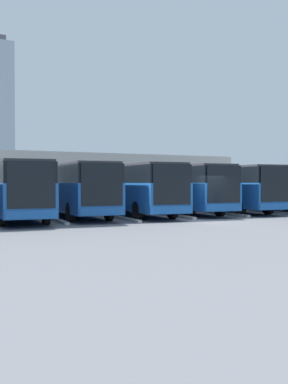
# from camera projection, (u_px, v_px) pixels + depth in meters

# --- Properties ---
(ground_plane) EXTENTS (600.00, 600.00, 0.00)m
(ground_plane) POSITION_uv_depth(u_px,v_px,m) (209.00, 221.00, 26.80)
(ground_plane) COLOR gray
(bus_1) EXTENTS (3.70, 11.76, 3.23)m
(bus_1) POSITION_uv_depth(u_px,v_px,m) (270.00, 187.00, 35.86)
(bus_1) COLOR #19519E
(bus_1) RESTS_ON ground_plane
(curb_divider_1) EXTENTS (0.99, 6.94, 0.15)m
(curb_divider_1) POSITION_uv_depth(u_px,v_px,m) (267.00, 212.00, 33.49)
(curb_divider_1) COLOR #B2B2AD
(curb_divider_1) RESTS_ON ground_plane
(bus_2) EXTENTS (3.70, 11.76, 3.23)m
(bus_2) POSITION_uv_depth(u_px,v_px,m) (225.00, 187.00, 34.53)
(bus_2) COLOR #19519E
(bus_2) RESTS_ON ground_plane
(curb_divider_2) EXTENTS (0.99, 6.94, 0.15)m
(curb_divider_2) POSITION_uv_depth(u_px,v_px,m) (218.00, 213.00, 32.15)
(curb_divider_2) COLOR #B2B2AD
(curb_divider_2) RESTS_ON ground_plane
(bus_3) EXTENTS (3.70, 11.76, 3.23)m
(bus_3) POSITION_uv_depth(u_px,v_px,m) (179.00, 187.00, 32.92)
(bus_3) COLOR #19519E
(bus_3) RESTS_ON ground_plane
(curb_divider_3) EXTENTS (0.99, 6.94, 0.15)m
(curb_divider_3) POSITION_uv_depth(u_px,v_px,m) (168.00, 215.00, 30.55)
(curb_divider_3) COLOR #B2B2AD
(curb_divider_3) RESTS_ON ground_plane
(bus_4) EXTENTS (3.70, 11.76, 3.23)m
(bus_4) POSITION_uv_depth(u_px,v_px,m) (133.00, 187.00, 30.73)
(bus_4) COLOR #19519E
(bus_4) RESTS_ON ground_plane
(curb_divider_4) EXTENTS (0.99, 6.94, 0.15)m
(curb_divider_4) POSITION_uv_depth(u_px,v_px,m) (118.00, 217.00, 28.35)
(curb_divider_4) COLOR #B2B2AD
(curb_divider_4) RESTS_ON ground_plane
(bus_5) EXTENTS (3.70, 11.76, 3.23)m
(bus_5) POSITION_uv_depth(u_px,v_px,m) (73.00, 188.00, 29.41)
(bus_5) COLOR #19519E
(bus_5) RESTS_ON ground_plane
(curb_divider_5) EXTENTS (0.99, 6.94, 0.15)m
(curb_divider_5) POSITION_uv_depth(u_px,v_px,m) (53.00, 219.00, 27.04)
(curb_divider_5) COLOR #B2B2AD
(curb_divider_5) RESTS_ON ground_plane
(bus_6) EXTENTS (3.70, 11.76, 3.23)m
(bus_6) POSITION_uv_depth(u_px,v_px,m) (14.00, 188.00, 27.01)
(bus_6) COLOR #19519E
(bus_6) RESTS_ON ground_plane
(station_building) EXTENTS (30.27, 15.05, 4.68)m
(station_building) POSITION_uv_depth(u_px,v_px,m) (68.00, 180.00, 46.70)
(station_building) COLOR beige
(station_building) RESTS_ON ground_plane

